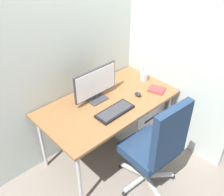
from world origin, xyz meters
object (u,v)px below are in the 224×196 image
at_px(filing_cabinet, 134,116).
at_px(pen_holder, 144,76).
at_px(keyboard, 115,111).
at_px(mouse, 138,94).
at_px(notebook, 157,90).
at_px(office_chair, 157,146).
at_px(monitor, 96,84).

height_order(filing_cabinet, pen_holder, pen_holder).
relative_size(keyboard, pen_holder, 2.25).
xyz_separation_m(mouse, pen_holder, (0.30, 0.18, 0.03)).
bearing_deg(notebook, office_chair, -159.14).
bearing_deg(filing_cabinet, office_chair, -123.29).
height_order(office_chair, filing_cabinet, office_chair).
distance_m(keyboard, pen_holder, 0.71).
xyz_separation_m(filing_cabinet, monitor, (-0.51, 0.11, 0.64)).
bearing_deg(monitor, filing_cabinet, -12.67).
height_order(filing_cabinet, monitor, monitor).
relative_size(office_chair, filing_cabinet, 1.89).
xyz_separation_m(monitor, notebook, (0.60, -0.34, -0.18)).
height_order(filing_cabinet, keyboard, keyboard).
relative_size(pen_holder, notebook, 1.06).
height_order(office_chair, monitor, office_chair).
relative_size(office_chair, monitor, 2.10).
relative_size(filing_cabinet, mouse, 7.10).
xyz_separation_m(monitor, mouse, (0.37, -0.27, -0.17)).
relative_size(keyboard, notebook, 2.39).
bearing_deg(mouse, office_chair, -119.59).
bearing_deg(filing_cabinet, mouse, -132.60).
bearing_deg(office_chair, keyboard, 97.84).
relative_size(monitor, pen_holder, 2.92).
xyz_separation_m(keyboard, pen_holder, (0.68, 0.21, 0.04)).
bearing_deg(mouse, notebook, -16.33).
bearing_deg(pen_holder, office_chair, -130.51).
height_order(filing_cabinet, notebook, notebook).
relative_size(filing_cabinet, monitor, 1.11).
xyz_separation_m(filing_cabinet, mouse, (-0.14, -0.15, 0.47)).
bearing_deg(mouse, filing_cabinet, 48.00).
bearing_deg(monitor, office_chair, -86.07).
bearing_deg(keyboard, notebook, -3.34).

